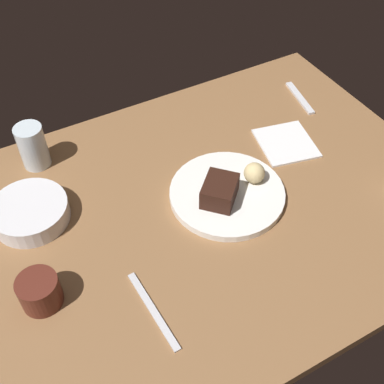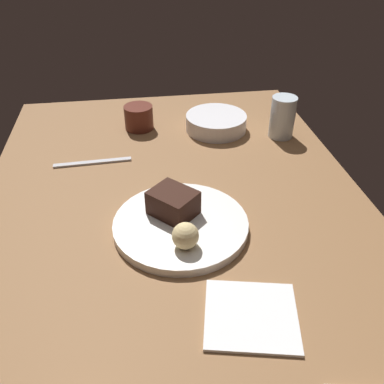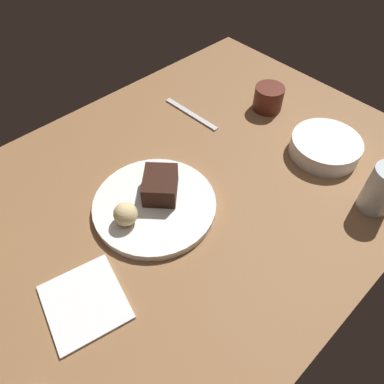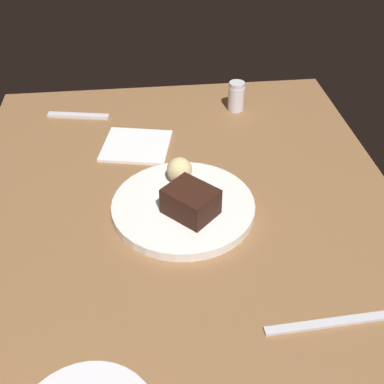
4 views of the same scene
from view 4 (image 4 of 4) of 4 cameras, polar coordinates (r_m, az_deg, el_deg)
dining_table at (r=87.50cm, az=-0.50°, el=-6.29°), size 120.00×84.00×3.00cm
dessert_plate at (r=91.77cm, az=-0.93°, el=-1.72°), size 26.72×26.72×1.81cm
chocolate_cake_slice at (r=87.46cm, az=-0.15°, el=-1.11°), size 11.15×11.11×5.14cm
bread_roll at (r=95.34cm, az=-1.64°, el=2.60°), size 4.95×4.95×4.95cm
salt_shaker at (r=123.37cm, az=5.16°, el=11.00°), size 4.00×4.00×7.25cm
dessert_spoon at (r=124.20cm, az=-13.05°, el=8.64°), size 4.68×15.06×0.70cm
butter_knife at (r=77.08cm, az=15.44°, el=-14.46°), size 2.26×19.04×0.50cm
folded_napkin at (r=110.41cm, az=-6.47°, el=5.38°), size 16.27×17.02×0.60cm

